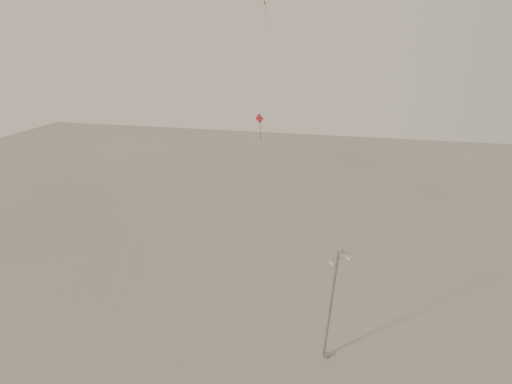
# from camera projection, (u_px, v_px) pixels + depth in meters

# --- Properties ---
(ground) EXTENTS (160.00, 160.00, 0.00)m
(ground) POSITION_uv_depth(u_px,v_px,m) (270.00, 373.00, 29.39)
(ground) COLOR #A09584
(ground) RESTS_ON ground
(street_lamp) EXTENTS (1.62, 0.58, 9.48)m
(street_lamp) POSITION_uv_depth(u_px,v_px,m) (332.00, 303.00, 29.09)
(street_lamp) COLOR gray
(street_lamp) RESTS_ON ground
(kite_1) EXTENTS (2.59, 8.71, 29.41)m
(kite_1) POSITION_uv_depth(u_px,v_px,m) (242.00, 64.00, 30.02)
(kite_1) COLOR #2C2925
(kite_1) RESTS_ON ground
(kite_3) EXTENTS (6.03, 2.54, 18.77)m
(kite_3) POSITION_uv_depth(u_px,v_px,m) (238.00, 186.00, 26.06)
(kite_3) COLOR maroon
(kite_3) RESTS_ON ground
(kite_4) EXTENTS (3.46, 1.81, 26.53)m
(kite_4) POSITION_uv_depth(u_px,v_px,m) (491.00, 85.00, 26.08)
(kite_4) COLOR #2C2925
(kite_4) RESTS_ON ground
(kite_5) EXTENTS (11.02, 4.90, 26.82)m
(kite_5) POSITION_uv_depth(u_px,v_px,m) (284.00, 60.00, 39.96)
(kite_5) COLOR #AB381C
(kite_5) RESTS_ON ground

